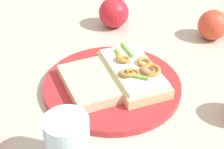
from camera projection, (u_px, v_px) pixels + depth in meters
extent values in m
plane|color=#B5AE9F|center=(112.00, 88.00, 0.70)|extent=(2.00, 2.00, 0.00)
cylinder|color=red|center=(112.00, 85.00, 0.70)|extent=(0.28, 0.28, 0.01)
cube|color=beige|center=(132.00, 74.00, 0.70)|extent=(0.10, 0.18, 0.02)
cube|color=#E8EBCC|center=(133.00, 68.00, 0.69)|extent=(0.09, 0.17, 0.01)
torus|color=#C37C39|center=(152.00, 70.00, 0.67)|extent=(0.04, 0.04, 0.02)
torus|color=#A96E30|center=(126.00, 73.00, 0.66)|extent=(0.04, 0.04, 0.02)
torus|color=#A97524|center=(133.00, 73.00, 0.66)|extent=(0.04, 0.04, 0.01)
torus|color=#B07434|center=(123.00, 59.00, 0.70)|extent=(0.04, 0.04, 0.02)
torus|color=#AF6636|center=(148.00, 70.00, 0.67)|extent=(0.04, 0.04, 0.02)
torus|color=#BD7C37|center=(143.00, 61.00, 0.70)|extent=(0.03, 0.03, 0.02)
cube|color=#89B837|center=(119.00, 54.00, 0.72)|extent=(0.01, 0.04, 0.01)
cube|color=#75A53B|center=(138.00, 77.00, 0.65)|extent=(0.03, 0.03, 0.01)
cube|color=#6EAB49|center=(127.00, 50.00, 0.73)|extent=(0.01, 0.06, 0.01)
cube|color=beige|center=(91.00, 83.00, 0.67)|extent=(0.10, 0.15, 0.02)
sphere|color=red|center=(114.00, 13.00, 0.90)|extent=(0.10, 0.10, 0.08)
sphere|color=#C84329|center=(213.00, 25.00, 0.84)|extent=(0.09, 0.09, 0.07)
cylinder|color=silver|center=(68.00, 143.00, 0.52)|extent=(0.07, 0.07, 0.10)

